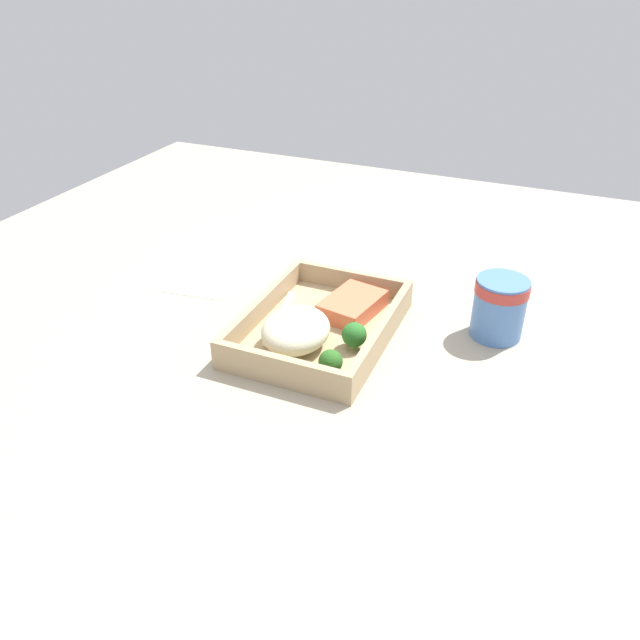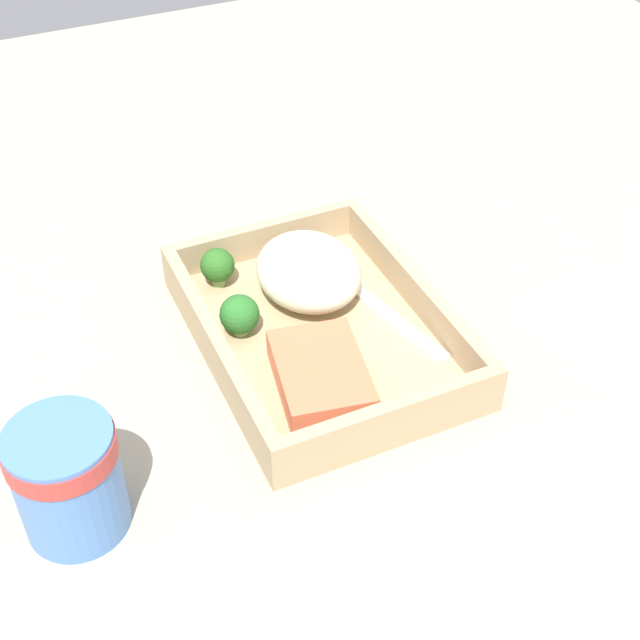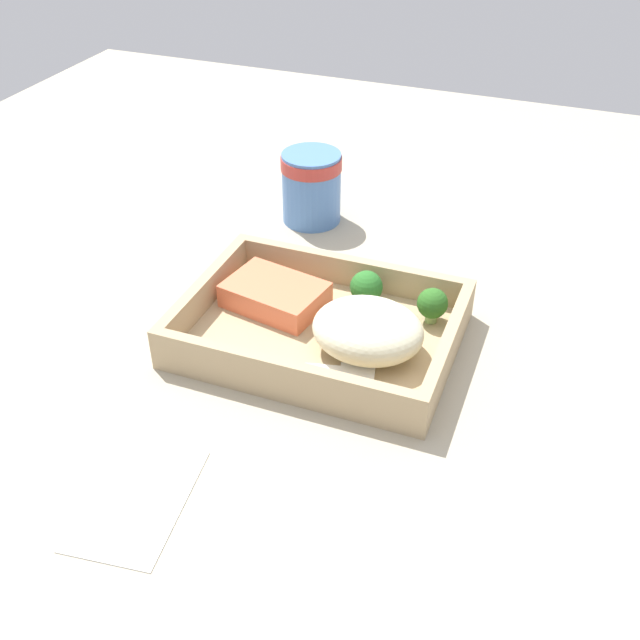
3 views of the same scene
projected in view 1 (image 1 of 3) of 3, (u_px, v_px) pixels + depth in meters
The scene contains 10 objects.
ground_plane at pixel (320, 341), 95.30cm from camera, with size 160.00×160.00×2.00cm, color #A19881.
takeout_tray at pixel (320, 332), 94.46cm from camera, with size 28.08×20.67×1.20cm, color tan.
tray_rim at pixel (320, 319), 93.25cm from camera, with size 28.08×20.67×3.41cm.
salmon_fillet at pixel (352, 305), 97.45cm from camera, with size 10.40×7.19×2.68cm, color #E46B47.
mashed_potatoes at pixel (296, 330), 88.83cm from camera, with size 11.25×9.56×5.29cm, color beige.
broccoli_floret_1 at pixel (331, 362), 82.87cm from camera, with size 3.28×3.28×3.97cm.
broccoli_floret_2 at pixel (354, 335), 88.57cm from camera, with size 3.59×3.59×4.04cm.
fork at pixel (280, 321), 95.44cm from camera, with size 15.75×5.30×0.44cm.
paper_cup at pixel (500, 305), 92.14cm from camera, with size 7.90×7.90×9.40cm.
receipt_slip at pixel (200, 285), 108.23cm from camera, with size 8.00×12.64×0.24cm, color white.
Camera 1 is at (73.12, 31.13, 51.69)cm, focal length 35.00 mm.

